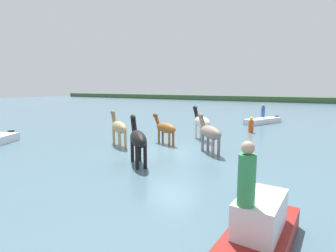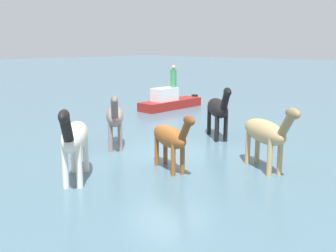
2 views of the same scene
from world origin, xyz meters
TOP-DOWN VIEW (x-y plane):
  - ground_plane at (0.00, 0.00)m, footprint 157.69×157.69m
  - distant_shoreline at (0.00, 53.37)m, footprint 141.92×6.00m
  - horse_dark_mare at (-1.26, 1.35)m, footprint 2.17×1.17m
  - horse_lead at (-0.10, -2.72)m, footprint 2.21×2.06m
  - horse_chestnut_trailing at (-3.21, -0.43)m, footprint 2.34×1.64m
  - horse_rear_stallion at (1.79, 0.69)m, footprint 2.12×1.93m
  - horse_pinto_flank at (0.05, 3.58)m, footprint 2.19×2.17m
  - boat_dinghy_port at (5.73, -6.74)m, footprint 1.25×4.21m
  - boat_motor_center at (1.75, 13.51)m, footprint 2.73×4.36m
  - person_boatman_standing at (5.58, -6.88)m, footprint 0.32×0.32m
  - person_helmsman_aft at (1.70, 13.58)m, footprint 0.32×0.32m
  - buoy_channel_marker at (2.03, 8.00)m, footprint 0.36×0.36m

SIDE VIEW (x-z plane):
  - ground_plane at x=0.00m, z-range 0.00..0.00m
  - distant_shoreline at x=0.00m, z-range -1.20..1.20m
  - boat_motor_center at x=1.75m, z-range -0.20..0.53m
  - boat_dinghy_port at x=5.73m, z-range -0.35..0.96m
  - buoy_channel_marker at x=2.03m, z-range -0.06..1.08m
  - horse_dark_mare at x=-1.26m, z-range 0.09..1.81m
  - horse_rear_stallion at x=1.79m, z-range 0.10..2.03m
  - horse_chestnut_trailing at x=-3.21m, z-range 0.10..2.05m
  - horse_lead at x=-0.10m, z-range 0.10..2.14m
  - person_helmsman_aft at x=1.70m, z-range 0.53..1.72m
  - horse_pinto_flank at x=0.05m, z-range 0.11..2.18m
  - person_boatman_standing at x=5.58m, z-range 1.12..2.31m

